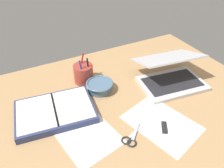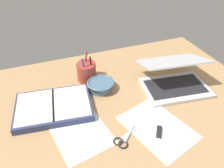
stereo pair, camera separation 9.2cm
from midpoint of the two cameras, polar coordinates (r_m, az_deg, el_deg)
The scene contains 9 objects.
desk_top at distance 101.42cm, azimuth -0.54°, elevation -5.75°, with size 140.00×100.00×2.00cm, color tan.
laptop at distance 113.69cm, azimuth 12.79°, elevation 2.37°, with size 35.38×32.48×15.93cm.
bowl at distance 107.26cm, azimuth -5.70°, elevation -0.61°, with size 13.48×13.48×4.75cm.
pen_cup at distance 113.32cm, azimuth -9.79°, elevation 2.67°, with size 9.91×9.91×14.87cm.
planner at distance 99.22cm, azimuth -17.23°, elevation -6.94°, with size 35.57×27.17×3.56cm.
scissors at distance 86.57cm, azimuth 1.71°, elevation -14.37°, with size 11.76×9.45×0.80cm.
paper_sheet_front at distance 93.72cm, azimuth 10.04°, elevation -10.12°, with size 20.80×29.13×0.16cm, color white.
paper_sheet_beside_planner at distance 89.56cm, azimuth -9.69°, elevation -13.00°, with size 20.47×25.52×0.16cm, color silver.
usb_drive at distance 91.79cm, azimuth 10.66°, elevation -11.13°, with size 5.31×6.88×1.00cm.
Camera 1 is at (-37.32, -64.47, 70.20)cm, focal length 35.00 mm.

